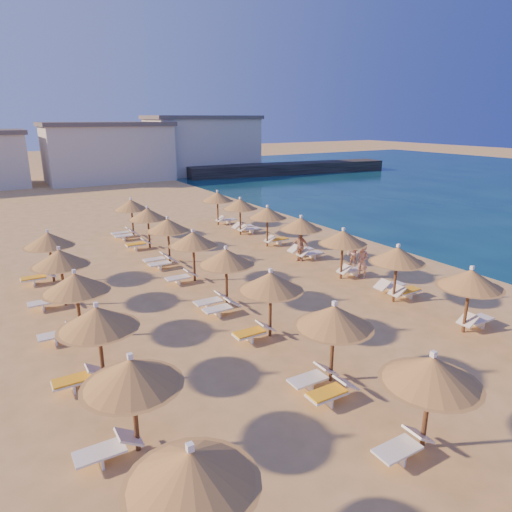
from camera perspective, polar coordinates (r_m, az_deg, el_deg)
ground at (r=20.07m, az=7.06°, el=-6.22°), size 220.00×220.00×0.00m
jetty at (r=67.54m, az=4.15°, el=10.87°), size 30.27×7.98×1.50m
hotel_blocks at (r=63.28m, az=-18.15°, el=12.38°), size 46.37×10.13×8.10m
parasol_row_east at (r=21.76m, az=13.86°, el=1.17°), size 2.43×34.06×2.66m
parasol_row_west at (r=17.95m, az=-1.20°, el=-1.69°), size 2.43×34.06×2.66m
parasol_row_inland at (r=16.03m, az=-20.55°, el=-5.15°), size 2.43×20.01×2.66m
loungers at (r=19.23m, az=2.85°, el=-6.06°), size 15.56×32.23×0.66m
beachgoer_b at (r=25.38m, az=12.00°, el=0.34°), size 0.61×0.77×1.52m
beachgoer_a at (r=23.69m, az=13.18°, el=-0.64°), size 0.52×0.70×1.75m
beachgoer_c at (r=26.02m, az=5.51°, el=1.20°), size 0.94×1.00×1.65m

